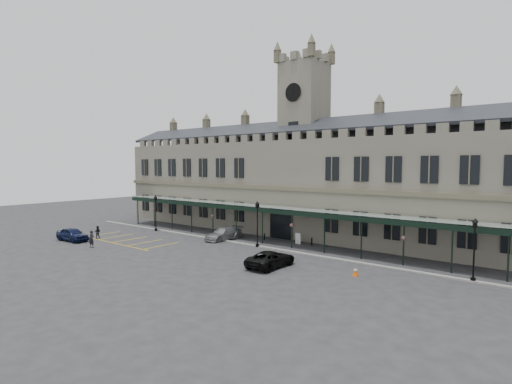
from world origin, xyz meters
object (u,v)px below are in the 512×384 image
Objects in this scene: sign_board at (298,239)px; car_taxi at (223,234)px; lamp_post_right at (474,244)px; car_van at (271,259)px; lamp_post_mid at (257,220)px; car_left_a at (72,234)px; station_building at (303,184)px; traffic_cone at (356,271)px; lamp_post_left at (156,210)px; clock_tower at (304,133)px; person_b at (97,232)px; person_a at (91,239)px.

sign_board is 0.24× the size of car_taxi.
lamp_post_right reaches higher than car_taxi.
car_van is at bearing -157.51° from lamp_post_right.
car_left_a is (-19.25, -11.06, -2.23)m from lamp_post_mid.
station_building reaches higher than lamp_post_mid.
traffic_cone is at bearing -45.89° from station_building.
station_building is at bearing 154.65° from lamp_post_right.
lamp_post_left reaches higher than traffic_cone.
lamp_post_right is at bearing 3.80° from car_taxi.
car_left_a is at bearing -130.49° from clock_tower.
car_taxi is at bearing 171.05° from person_b.
clock_tower is at bearing 93.84° from lamp_post_mid.
lamp_post_right is 6.64× the size of traffic_cone.
lamp_post_mid reaches higher than car_taxi.
car_taxi is at bearing -150.45° from sign_board.
clock_tower reaches higher than traffic_cone.
sign_board is at bearing -62.43° from station_building.
clock_tower is at bearing 33.43° from lamp_post_left.
lamp_post_right is 0.96× the size of car_van.
person_a reaches higher than car_taxi.
lamp_post_left is (-16.70, -11.03, -10.20)m from clock_tower.
traffic_cone is 33.40m from car_left_a.
lamp_post_left is at bearing -179.18° from lamp_post_right.
lamp_post_mid is 18.25m from person_a.
station_building is 29.04m from car_left_a.
sign_board is at bearing -59.29° from car_left_a.
traffic_cone is 13.52m from sign_board.
clock_tower reaches higher than lamp_post_right.
clock_tower is 5.05× the size of lamp_post_left.
clock_tower reaches higher than car_left_a.
car_van is 20.97m from person_a.
sign_board is 24.52m from person_b.
person_a is (-16.53, -15.81, 0.33)m from sign_board.
lamp_post_right is at bearing 28.02° from traffic_cone.
lamp_post_mid is 6.19m from car_taxi.
car_left_a reaches higher than car_taxi.
car_van is (7.00, -16.56, -5.75)m from station_building.
car_van is (-14.92, -6.18, -2.23)m from lamp_post_right.
clock_tower is at bearing 90.00° from station_building.
clock_tower is at bearing -67.16° from car_van.
person_b is (-39.67, -8.50, -2.19)m from lamp_post_right.
person_a is (-13.20, -22.27, -12.17)m from clock_tower.
lamp_post_left is at bearing -146.77° from station_building.
car_left_a reaches higher than traffic_cone.
lamp_post_mid reaches higher than sign_board.
traffic_cone is 0.16× the size of car_left_a.
person_b is at bearing 5.40° from car_van.
traffic_cone is 32.15m from person_b.
lamp_post_mid is 1.10× the size of car_left_a.
clock_tower is 13.24× the size of person_a.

